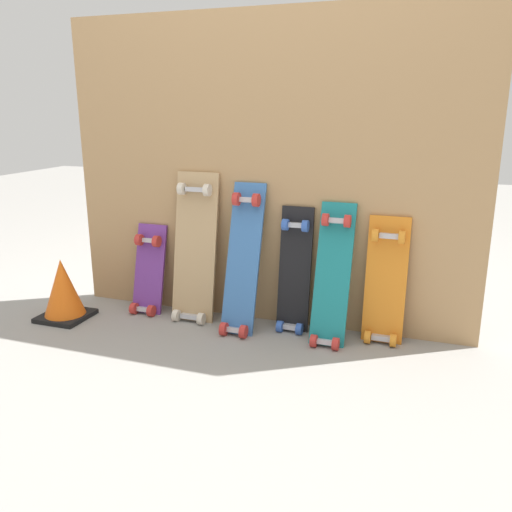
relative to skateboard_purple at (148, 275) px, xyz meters
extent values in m
plane|color=gray|center=(0.63, 0.04, -0.20)|extent=(12.00, 12.00, 0.00)
cube|color=tan|center=(0.63, 0.11, 0.56)|extent=(2.13, 0.04, 1.54)
cube|color=#6B338C|center=(0.00, 0.01, 0.00)|extent=(0.17, 0.15, 0.54)
cube|color=#B7B7BF|center=(0.00, -0.06, -0.18)|extent=(0.08, 0.04, 0.03)
cube|color=#B7B7BF|center=(0.00, 0.03, 0.19)|extent=(0.08, 0.04, 0.03)
cylinder|color=red|center=(-0.05, -0.08, -0.17)|extent=(0.03, 0.06, 0.06)
cylinder|color=red|center=(0.05, -0.08, -0.17)|extent=(0.03, 0.06, 0.06)
cylinder|color=red|center=(-0.05, 0.02, 0.19)|extent=(0.03, 0.06, 0.06)
cylinder|color=red|center=(0.05, 0.02, 0.19)|extent=(0.03, 0.06, 0.06)
cube|color=tan|center=(0.28, 0.01, 0.15)|extent=(0.23, 0.16, 0.83)
cube|color=#B7B7BF|center=(0.28, -0.07, -0.18)|extent=(0.10, 0.04, 0.03)
cube|color=#B7B7BF|center=(0.28, 0.04, 0.48)|extent=(0.10, 0.04, 0.03)
cylinder|color=beige|center=(0.21, -0.09, -0.17)|extent=(0.03, 0.06, 0.06)
cylinder|color=beige|center=(0.35, -0.09, -0.17)|extent=(0.03, 0.06, 0.06)
cylinder|color=beige|center=(0.21, 0.02, 0.48)|extent=(0.03, 0.06, 0.06)
cylinder|color=beige|center=(0.35, 0.02, 0.48)|extent=(0.03, 0.06, 0.06)
cube|color=#386BAD|center=(0.57, -0.04, 0.12)|extent=(0.17, 0.26, 0.79)
cube|color=#B7B7BF|center=(0.57, -0.16, -0.18)|extent=(0.08, 0.04, 0.03)
cube|color=#B7B7BF|center=(0.57, 0.03, 0.44)|extent=(0.08, 0.04, 0.03)
cylinder|color=red|center=(0.52, -0.18, -0.17)|extent=(0.03, 0.06, 0.06)
cylinder|color=red|center=(0.62, -0.18, -0.17)|extent=(0.03, 0.06, 0.06)
cylinder|color=red|center=(0.52, 0.01, 0.44)|extent=(0.03, 0.06, 0.06)
cylinder|color=red|center=(0.62, 0.01, 0.44)|extent=(0.03, 0.06, 0.06)
cube|color=black|center=(0.82, 0.03, 0.07)|extent=(0.16, 0.11, 0.69)
cube|color=#B7B7BF|center=(0.82, -0.03, -0.18)|extent=(0.07, 0.04, 0.03)
cube|color=#B7B7BF|center=(0.82, 0.04, 0.33)|extent=(0.07, 0.04, 0.03)
cylinder|color=#3359B2|center=(0.77, -0.05, -0.18)|extent=(0.03, 0.06, 0.06)
cylinder|color=#3359B2|center=(0.87, -0.05, -0.18)|extent=(0.03, 0.06, 0.06)
cylinder|color=#3359B2|center=(0.77, 0.03, 0.33)|extent=(0.03, 0.06, 0.06)
cylinder|color=#3359B2|center=(0.87, 0.03, 0.33)|extent=(0.03, 0.06, 0.06)
cube|color=#197A7F|center=(1.02, -0.03, 0.09)|extent=(0.17, 0.24, 0.72)
cube|color=#B7B7BF|center=(1.02, -0.14, -0.18)|extent=(0.08, 0.04, 0.03)
cube|color=#B7B7BF|center=(1.02, 0.03, 0.37)|extent=(0.08, 0.04, 0.03)
cylinder|color=red|center=(0.97, -0.16, -0.17)|extent=(0.03, 0.06, 0.06)
cylinder|color=red|center=(1.07, -0.16, -0.17)|extent=(0.03, 0.06, 0.06)
cylinder|color=red|center=(0.97, 0.01, 0.37)|extent=(0.03, 0.06, 0.06)
cylinder|color=red|center=(1.07, 0.01, 0.37)|extent=(0.03, 0.06, 0.06)
cube|color=orange|center=(1.26, 0.04, 0.06)|extent=(0.19, 0.10, 0.67)
cube|color=#B7B7BF|center=(1.26, -0.02, -0.18)|extent=(0.09, 0.04, 0.03)
cube|color=#B7B7BF|center=(1.26, 0.04, 0.31)|extent=(0.09, 0.04, 0.03)
cylinder|color=orange|center=(1.20, -0.03, -0.17)|extent=(0.03, 0.06, 0.06)
cylinder|color=orange|center=(1.32, -0.03, -0.17)|extent=(0.03, 0.06, 0.06)
cylinder|color=orange|center=(1.20, 0.03, 0.31)|extent=(0.03, 0.06, 0.06)
cylinder|color=orange|center=(1.32, 0.03, 0.31)|extent=(0.03, 0.06, 0.06)
cube|color=black|center=(-0.37, -0.25, -0.19)|extent=(0.24, 0.24, 0.02)
cone|color=orange|center=(-0.37, -0.25, -0.03)|extent=(0.21, 0.21, 0.30)
camera|label=1|loc=(1.47, -2.43, 0.89)|focal=37.51mm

